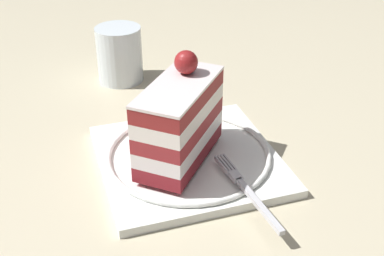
% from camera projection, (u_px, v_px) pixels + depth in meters
% --- Properties ---
extents(ground_plane, '(2.40, 2.40, 0.00)m').
position_uv_depth(ground_plane, '(187.00, 155.00, 0.58)').
color(ground_plane, '#C4B998').
extents(dessert_plate, '(0.22, 0.22, 0.02)m').
position_uv_depth(dessert_plate, '(192.00, 157.00, 0.56)').
color(dessert_plate, white).
rests_on(dessert_plate, ground_plane).
extents(cake_slice, '(0.13, 0.11, 0.11)m').
position_uv_depth(cake_slice, '(180.00, 120.00, 0.53)').
color(cake_slice, maroon).
rests_on(cake_slice, dessert_plate).
extents(fork, '(0.13, 0.04, 0.00)m').
position_uv_depth(fork, '(246.00, 189.00, 0.50)').
color(fork, silver).
rests_on(fork, dessert_plate).
extents(drink_glass_near, '(0.07, 0.07, 0.08)m').
position_uv_depth(drink_glass_near, '(120.00, 56.00, 0.73)').
color(drink_glass_near, silver).
rests_on(drink_glass_near, ground_plane).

